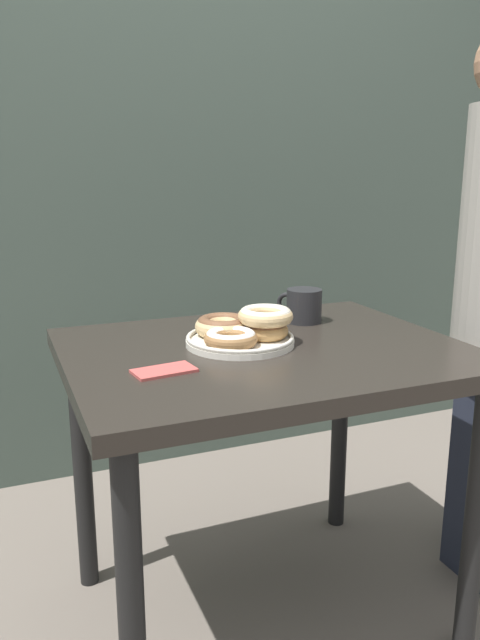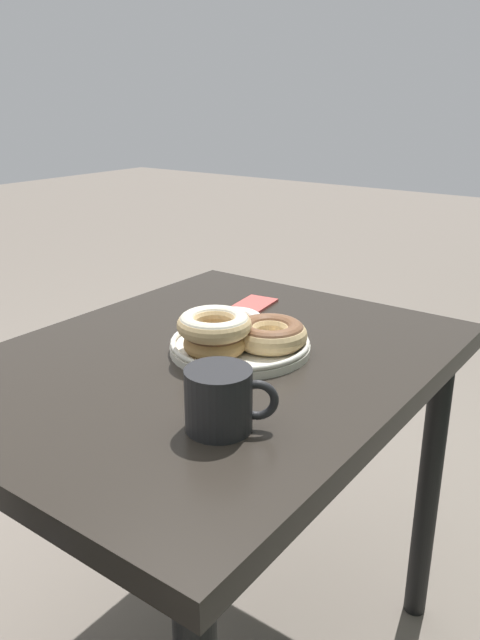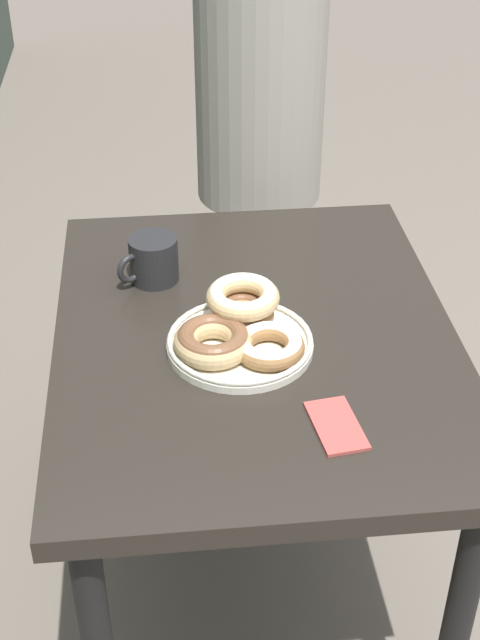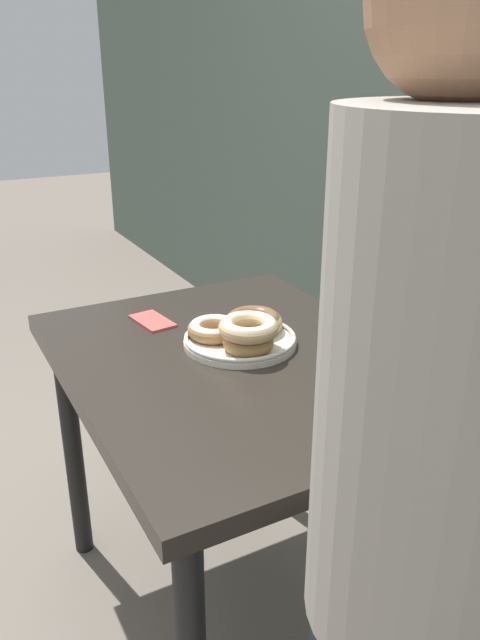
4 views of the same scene
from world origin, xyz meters
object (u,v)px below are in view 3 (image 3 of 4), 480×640
Objects in this scene: coffee_mug at (153,259)px; napkin at (336,425)px; dining_table at (255,373)px; donut_plate at (239,330)px; person_figure at (259,154)px.

napkin is (-0.46, -0.27, -0.04)m from coffee_mug.
coffee_mug is (0.19, 0.18, 0.14)m from dining_table.
dining_table is 0.30m from napkin.
dining_table is 0.14m from donut_plate.
person_figure reaches higher than dining_table.
person_figure is at bearing 0.36° from napkin.
donut_plate is 0.27m from coffee_mug.
napkin is (-0.94, -0.01, -0.03)m from person_figure.
coffee_mug is 0.55m from person_figure.
coffee_mug reaches higher than napkin.
dining_table is at bearing -38.48° from donut_plate.
coffee_mug is 0.89× the size of napkin.
coffee_mug is at bearing 42.51° from dining_table.
person_figure is (0.68, -0.09, 0.13)m from dining_table.
donut_plate is 0.73m from person_figure.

